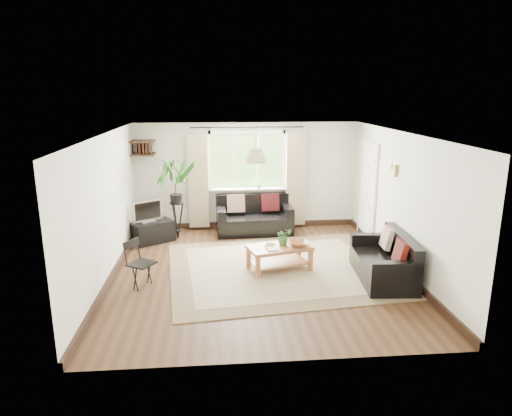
{
  "coord_description": "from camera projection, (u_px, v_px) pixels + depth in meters",
  "views": [
    {
      "loc": [
        -0.68,
        -7.43,
        3.08
      ],
      "look_at": [
        0.0,
        0.4,
        1.05
      ],
      "focal_mm": 32.0,
      "sensor_mm": 36.0,
      "label": 1
    }
  ],
  "objects": [
    {
      "name": "book_b",
      "position": [
        265.0,
        245.0,
        8.0
      ],
      "size": [
        0.21,
        0.25,
        0.02
      ],
      "primitive_type": "imported",
      "rotation": [
        0.0,
        0.0,
        -0.29
      ],
      "color": "#543021",
      "rests_on": "coffee_table"
    },
    {
      "name": "bowl",
      "position": [
        298.0,
        243.0,
        7.97
      ],
      "size": [
        0.38,
        0.38,
        0.09
      ],
      "primitive_type": "imported",
      "rotation": [
        0.0,
        0.0,
        -0.08
      ],
      "color": "#A25B37",
      "rests_on": "coffee_table"
    },
    {
      "name": "palm_stand",
      "position": [
        176.0,
        200.0,
        9.59
      ],
      "size": [
        0.85,
        0.85,
        1.7
      ],
      "primitive_type": null,
      "rotation": [
        0.0,
        0.0,
        -0.34
      ],
      "color": "black",
      "rests_on": "floor"
    },
    {
      "name": "rug",
      "position": [
        281.0,
        268.0,
        8.12
      ],
      "size": [
        4.25,
        3.76,
        0.02
      ],
      "primitive_type": "cube",
      "rotation": [
        0.0,
        0.0,
        0.11
      ],
      "color": "beige",
      "rests_on": "floor"
    },
    {
      "name": "wall_sconce",
      "position": [
        393.0,
        169.0,
        8.05
      ],
      "size": [
        0.12,
        0.12,
        0.28
      ],
      "primitive_type": null,
      "color": "beige",
      "rests_on": "wall_right"
    },
    {
      "name": "floor",
      "position": [
        258.0,
        272.0,
        7.99
      ],
      "size": [
        5.5,
        5.5,
        0.0
      ],
      "primitive_type": "plane",
      "color": "#311E10",
      "rests_on": "ground"
    },
    {
      "name": "folding_chair",
      "position": [
        142.0,
        265.0,
        7.27
      ],
      "size": [
        0.55,
        0.55,
        0.77
      ],
      "primitive_type": null,
      "rotation": [
        0.0,
        0.0,
        1.01
      ],
      "color": "black",
      "rests_on": "floor"
    },
    {
      "name": "wall_front",
      "position": [
        281.0,
        266.0,
        5.04
      ],
      "size": [
        5.0,
        0.02,
        2.4
      ],
      "primitive_type": "cube",
      "color": "silver",
      "rests_on": "floor"
    },
    {
      "name": "corner_shelf",
      "position": [
        143.0,
        148.0,
        9.74
      ],
      "size": [
        0.5,
        0.5,
        0.34
      ],
      "primitive_type": null,
      "color": "black",
      "rests_on": "wall_back"
    },
    {
      "name": "door",
      "position": [
        367.0,
        192.0,
        9.59
      ],
      "size": [
        0.06,
        0.96,
        2.06
      ],
      "primitive_type": "cube",
      "color": "silver",
      "rests_on": "wall_right"
    },
    {
      "name": "coffee_table",
      "position": [
        279.0,
        258.0,
        8.02
      ],
      "size": [
        1.19,
        0.85,
        0.44
      ],
      "primitive_type": null,
      "rotation": [
        0.0,
        0.0,
        0.26
      ],
      "color": "brown",
      "rests_on": "floor"
    },
    {
      "name": "tv_stand",
      "position": [
        153.0,
        232.0,
        9.51
      ],
      "size": [
        0.93,
        0.83,
        0.44
      ],
      "primitive_type": "cube",
      "rotation": [
        0.0,
        0.0,
        0.58
      ],
      "color": "black",
      "rests_on": "floor"
    },
    {
      "name": "book_a",
      "position": [
        267.0,
        249.0,
        7.79
      ],
      "size": [
        0.22,
        0.27,
        0.02
      ],
      "primitive_type": "imported",
      "rotation": [
        0.0,
        0.0,
        0.17
      ],
      "color": "silver",
      "rests_on": "coffee_table"
    },
    {
      "name": "wall_left",
      "position": [
        107.0,
        209.0,
        7.48
      ],
      "size": [
        0.02,
        5.5,
        2.4
      ],
      "primitive_type": "cube",
      "color": "silver",
      "rests_on": "floor"
    },
    {
      "name": "wall_right",
      "position": [
        401.0,
        202.0,
        7.9
      ],
      "size": [
        0.02,
        5.5,
        2.4
      ],
      "primitive_type": "cube",
      "color": "silver",
      "rests_on": "floor"
    },
    {
      "name": "pendant_lamp",
      "position": [
        256.0,
        152.0,
        7.86
      ],
      "size": [
        0.36,
        0.36,
        0.54
      ],
      "primitive_type": null,
      "color": "beige",
      "rests_on": "ceiling"
    },
    {
      "name": "window",
      "position": [
        247.0,
        161.0,
        10.22
      ],
      "size": [
        2.5,
        0.16,
        2.16
      ],
      "primitive_type": null,
      "color": "white",
      "rests_on": "wall_back"
    },
    {
      "name": "sill_plant",
      "position": [
        258.0,
        183.0,
        10.28
      ],
      "size": [
        0.14,
        0.1,
        0.27
      ],
      "primitive_type": "imported",
      "color": "#2D6023",
      "rests_on": "window"
    },
    {
      "name": "table_plant",
      "position": [
        284.0,
        236.0,
        8.01
      ],
      "size": [
        0.34,
        0.32,
        0.3
      ],
      "primitive_type": "imported",
      "rotation": [
        0.0,
        0.0,
        0.36
      ],
      "color": "#2C5F26",
      "rests_on": "coffee_table"
    },
    {
      "name": "wall_back",
      "position": [
        247.0,
        176.0,
        10.34
      ],
      "size": [
        5.0,
        0.02,
        2.4
      ],
      "primitive_type": "cube",
      "color": "silver",
      "rests_on": "floor"
    },
    {
      "name": "sofa_back",
      "position": [
        254.0,
        216.0,
        10.1
      ],
      "size": [
        1.69,
        0.91,
        0.78
      ],
      "primitive_type": null,
      "rotation": [
        0.0,
        0.0,
        0.05
      ],
      "color": "black",
      "rests_on": "floor"
    },
    {
      "name": "sofa_right",
      "position": [
        383.0,
        258.0,
        7.59
      ],
      "size": [
        1.63,
        0.91,
        0.74
      ],
      "primitive_type": null,
      "rotation": [
        0.0,
        0.0,
        -1.65
      ],
      "color": "black",
      "rests_on": "floor"
    },
    {
      "name": "ceiling",
      "position": [
        258.0,
        134.0,
        7.39
      ],
      "size": [
        5.5,
        5.5,
        0.0
      ],
      "primitive_type": "plane",
      "rotation": [
        3.14,
        0.0,
        0.0
      ],
      "color": "white",
      "rests_on": "floor"
    },
    {
      "name": "tv",
      "position": [
        147.0,
        211.0,
        9.39
      ],
      "size": [
        0.64,
        0.52,
        0.48
      ],
      "primitive_type": null,
      "rotation": [
        0.0,
        0.0,
        0.58
      ],
      "color": "#A5A5AA",
      "rests_on": "tv_stand"
    }
  ]
}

